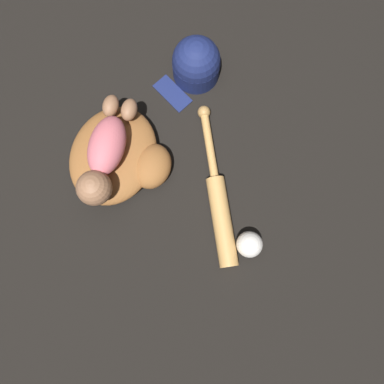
{
  "coord_description": "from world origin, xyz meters",
  "views": [
    {
      "loc": [
        0.27,
        0.32,
        1.16
      ],
      "look_at": [
        0.05,
        0.24,
        0.07
      ],
      "focal_mm": 35.0,
      "sensor_mm": 36.0,
      "label": 1
    }
  ],
  "objects_px": {
    "baseball_bat": "(219,204)",
    "baseball_glove": "(120,157)",
    "baby_figure": "(104,155)",
    "baseball_cap": "(196,63)",
    "baseball": "(249,244)"
  },
  "relations": [
    {
      "from": "baseball_bat",
      "to": "baseball",
      "type": "relative_size",
      "value": 5.96
    },
    {
      "from": "baseball_bat",
      "to": "baseball",
      "type": "height_order",
      "value": "baseball"
    },
    {
      "from": "baseball_glove",
      "to": "baseball_cap",
      "type": "bearing_deg",
      "value": 162.37
    },
    {
      "from": "baby_figure",
      "to": "baseball_cap",
      "type": "bearing_deg",
      "value": 161.39
    },
    {
      "from": "baseball_glove",
      "to": "baseball_bat",
      "type": "distance_m",
      "value": 0.34
    },
    {
      "from": "baseball_bat",
      "to": "baseball",
      "type": "xyz_separation_m",
      "value": [
        0.09,
        0.13,
        0.01
      ]
    },
    {
      "from": "baseball_bat",
      "to": "baseball_glove",
      "type": "bearing_deg",
      "value": -95.24
    },
    {
      "from": "baseball_glove",
      "to": "baseball_cap",
      "type": "height_order",
      "value": "baseball_cap"
    },
    {
      "from": "baseball_bat",
      "to": "baseball_cap",
      "type": "height_order",
      "value": "baseball_cap"
    },
    {
      "from": "baby_figure",
      "to": "baseball_bat",
      "type": "height_order",
      "value": "baby_figure"
    },
    {
      "from": "baby_figure",
      "to": "baseball_cap",
      "type": "distance_m",
      "value": 0.43
    },
    {
      "from": "baseball_glove",
      "to": "baby_figure",
      "type": "height_order",
      "value": "baby_figure"
    },
    {
      "from": "baseball_glove",
      "to": "baby_figure",
      "type": "distance_m",
      "value": 0.1
    },
    {
      "from": "baseball_bat",
      "to": "baby_figure",
      "type": "bearing_deg",
      "value": -90.07
    },
    {
      "from": "baseball",
      "to": "baseball_cap",
      "type": "relative_size",
      "value": 0.34
    }
  ]
}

